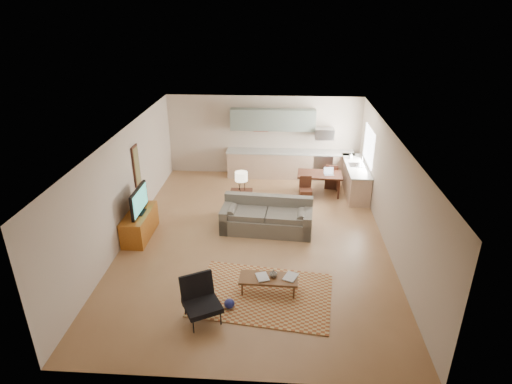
# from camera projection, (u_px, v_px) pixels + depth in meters

# --- Properties ---
(room) EXTENTS (9.00, 9.00, 9.00)m
(room) POSITION_uv_depth(u_px,v_px,m) (255.00, 190.00, 10.38)
(room) COLOR #91653F
(room) RESTS_ON ground
(kitchen_counter_back) EXTENTS (4.26, 0.64, 0.92)m
(kitchen_counter_back) POSITION_uv_depth(u_px,v_px,m) (290.00, 164.00, 14.50)
(kitchen_counter_back) COLOR tan
(kitchen_counter_back) RESTS_ON ground
(kitchen_counter_right) EXTENTS (0.64, 2.26, 0.92)m
(kitchen_counter_right) POSITION_uv_depth(u_px,v_px,m) (355.00, 179.00, 13.31)
(kitchen_counter_right) COLOR tan
(kitchen_counter_right) RESTS_ON ground
(kitchen_range) EXTENTS (0.62, 0.62, 0.90)m
(kitchen_range) POSITION_uv_depth(u_px,v_px,m) (322.00, 165.00, 14.44)
(kitchen_range) COLOR #A5A8AD
(kitchen_range) RESTS_ON ground
(kitchen_microwave) EXTENTS (0.62, 0.40, 0.35)m
(kitchen_microwave) POSITION_uv_depth(u_px,v_px,m) (324.00, 134.00, 14.00)
(kitchen_microwave) COLOR #A5A8AD
(kitchen_microwave) RESTS_ON room
(upper_cabinets) EXTENTS (2.80, 0.34, 0.70)m
(upper_cabinets) POSITION_uv_depth(u_px,v_px,m) (273.00, 120.00, 14.05)
(upper_cabinets) COLOR slate
(upper_cabinets) RESTS_ON room
(window_right) EXTENTS (0.02, 1.40, 1.05)m
(window_right) POSITION_uv_depth(u_px,v_px,m) (369.00, 146.00, 12.84)
(window_right) COLOR white
(window_right) RESTS_ON room
(wall_art_left) EXTENTS (0.06, 0.42, 1.10)m
(wall_art_left) POSITION_uv_depth(u_px,v_px,m) (137.00, 166.00, 11.30)
(wall_art_left) COLOR olive
(wall_art_left) RESTS_ON room
(triptych) EXTENTS (1.70, 0.04, 0.50)m
(triptych) POSITION_uv_depth(u_px,v_px,m) (261.00, 124.00, 14.29)
(triptych) COLOR beige
(triptych) RESTS_ON room
(rug) EXTENTS (3.00, 2.27, 0.02)m
(rug) POSITION_uv_depth(u_px,v_px,m) (263.00, 294.00, 8.82)
(rug) COLOR brown
(rug) RESTS_ON floor
(sofa) EXTENTS (2.53, 1.26, 0.85)m
(sofa) POSITION_uv_depth(u_px,v_px,m) (267.00, 216.00, 11.12)
(sofa) COLOR #5C564B
(sofa) RESTS_ON floor
(coffee_table) EXTENTS (1.22, 0.51, 0.36)m
(coffee_table) POSITION_uv_depth(u_px,v_px,m) (268.00, 285.00, 8.84)
(coffee_table) COLOR #553218
(coffee_table) RESTS_ON floor
(book_a) EXTENTS (0.42, 0.45, 0.03)m
(book_a) POSITION_uv_depth(u_px,v_px,m) (257.00, 278.00, 8.74)
(book_a) COLOR #9B2B12
(book_a) RESTS_ON coffee_table
(book_b) EXTENTS (0.49, 0.51, 0.03)m
(book_b) POSITION_uv_depth(u_px,v_px,m) (285.00, 275.00, 8.82)
(book_b) COLOR navy
(book_b) RESTS_ON coffee_table
(vase) EXTENTS (0.20, 0.20, 0.17)m
(vase) POSITION_uv_depth(u_px,v_px,m) (273.00, 273.00, 8.77)
(vase) COLOR black
(vase) RESTS_ON coffee_table
(armchair) EXTENTS (1.01, 1.01, 0.85)m
(armchair) POSITION_uv_depth(u_px,v_px,m) (202.00, 302.00, 7.97)
(armchair) COLOR black
(armchair) RESTS_ON floor
(tv_credenza) EXTENTS (0.56, 1.45, 0.67)m
(tv_credenza) POSITION_uv_depth(u_px,v_px,m) (140.00, 224.00, 10.89)
(tv_credenza) COLOR #904A14
(tv_credenza) RESTS_ON floor
(tv) EXTENTS (0.11, 1.12, 0.67)m
(tv) POSITION_uv_depth(u_px,v_px,m) (139.00, 201.00, 10.61)
(tv) COLOR black
(tv) RESTS_ON tv_credenza
(console_table) EXTENTS (0.63, 0.43, 0.72)m
(console_table) POSITION_uv_depth(u_px,v_px,m) (242.00, 202.00, 12.02)
(console_table) COLOR #33180F
(console_table) RESTS_ON floor
(table_lamp) EXTENTS (0.35, 0.35, 0.57)m
(table_lamp) POSITION_uv_depth(u_px,v_px,m) (241.00, 181.00, 11.75)
(table_lamp) COLOR beige
(table_lamp) RESTS_ON console_table
(dining_table) EXTENTS (1.40, 0.86, 0.69)m
(dining_table) POSITION_uv_depth(u_px,v_px,m) (319.00, 184.00, 13.25)
(dining_table) COLOR #33180F
(dining_table) RESTS_ON floor
(dining_chair_near) EXTENTS (0.39, 0.41, 0.76)m
(dining_chair_near) POSITION_uv_depth(u_px,v_px,m) (306.00, 190.00, 12.75)
(dining_chair_near) COLOR #33180F
(dining_chair_near) RESTS_ON floor
(dining_chair_far) EXTENTS (0.46, 0.47, 0.82)m
(dining_chair_far) POSITION_uv_depth(u_px,v_px,m) (332.00, 175.00, 13.71)
(dining_chair_far) COLOR #33180F
(dining_chair_far) RESTS_ON floor
(laptop) EXTENTS (0.31, 0.24, 0.22)m
(laptop) POSITION_uv_depth(u_px,v_px,m) (329.00, 172.00, 12.97)
(laptop) COLOR #A5A8AD
(laptop) RESTS_ON dining_table
(soap_bottle) EXTENTS (0.12, 0.12, 0.19)m
(soap_bottle) POSITION_uv_depth(u_px,v_px,m) (351.00, 156.00, 13.62)
(soap_bottle) COLOR beige
(soap_bottle) RESTS_ON kitchen_counter_right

